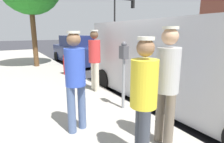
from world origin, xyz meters
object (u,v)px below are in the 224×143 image
Objects in this scene: pedestrian_in_gray at (167,80)px; fire_hydrant at (66,64)px; pedestrian_in_blue at (75,76)px; parked_van at (178,61)px; pedestrian_in_red at (95,56)px; traffic_light_corner at (122,15)px; pedestrian_in_yellow at (144,95)px; parking_meter_near at (124,64)px; parked_sedan_behind at (79,51)px.

pedestrian_in_gray reaches higher than fire_hydrant.
parked_van reaches higher than pedestrian_in_blue.
parked_van is (-1.74, -1.23, -0.04)m from pedestrian_in_gray.
pedestrian_in_red is 13.91m from traffic_light_corner.
pedestrian_in_red is at bearing -104.44° from pedestrian_in_yellow.
traffic_light_corner is (-9.08, -13.96, 2.41)m from pedestrian_in_yellow.
parking_meter_near is at bearing 56.20° from traffic_light_corner.
pedestrian_in_yellow is 5.61m from fire_hydrant.
pedestrian_in_red is 5.80m from parked_sedan_behind.
pedestrian_in_gray is 0.34× the size of parked_van.
pedestrian_in_blue is 7.94m from parked_sedan_behind.
pedestrian_in_red reaches higher than pedestrian_in_blue.
traffic_light_corner is at bearing -127.24° from pedestrian_in_red.
parked_sedan_behind is at bearing -119.13° from fire_hydrant.
parked_van is (-1.50, 0.22, -0.03)m from parking_meter_near.
parked_van is (-2.28, -1.35, 0.05)m from pedestrian_in_yellow.
pedestrian_in_yellow is 0.93× the size of pedestrian_in_gray.
parked_van reaches higher than pedestrian_in_yellow.
parked_sedan_behind is at bearing 38.65° from traffic_light_corner.
pedestrian_in_yellow is 0.94× the size of pedestrian_in_red.
parking_meter_near is 1.29m from pedestrian_in_blue.
pedestrian_in_blue is at bearing 2.99° from parked_van.
pedestrian_in_yellow is 3.15m from pedestrian_in_red.
parked_sedan_behind is 9.01m from traffic_light_corner.
fire_hydrant is (0.10, -3.98, -0.61)m from parking_meter_near.
pedestrian_in_red is at bearing -94.75° from pedestrian_in_gray.
pedestrian_in_gray is at bearing 58.33° from traffic_light_corner.
pedestrian_in_blue is at bearing 16.17° from parking_meter_near.
pedestrian_in_gray is 2.13m from parked_van.
pedestrian_in_red is 2.26m from parked_van.
pedestrian_in_yellow is 1.94× the size of fire_hydrant.
pedestrian_in_red is (-0.01, -1.48, -0.00)m from parking_meter_near.
pedestrian_in_gray is 8.70m from parked_sedan_behind.
parked_van is (-1.49, 1.70, -0.02)m from pedestrian_in_red.
pedestrian_in_red is (-0.24, -2.93, -0.02)m from pedestrian_in_gray.
fire_hydrant is at bearing -96.99° from pedestrian_in_yellow.
pedestrian_in_yellow is 0.32× the size of traffic_light_corner.
pedestrian_in_gray reaches higher than pedestrian_in_blue.
pedestrian_in_yellow is at bearing 63.52° from parking_meter_near.
pedestrian_in_blue reaches higher than fire_hydrant.
pedestrian_in_red is 2.07× the size of fire_hydrant.
pedestrian_in_gray is (-0.54, -0.12, 0.09)m from pedestrian_in_yellow.
traffic_light_corner reaches higher than fire_hydrant.
pedestrian_in_yellow is 0.56m from pedestrian_in_gray.
pedestrian_in_gray is 2.09× the size of fire_hydrant.
fire_hydrant is (0.11, -2.49, -0.61)m from pedestrian_in_red.
pedestrian_in_yellow reaches higher than parking_meter_near.
pedestrian_in_yellow is at bearing 110.74° from pedestrian_in_blue.
parking_meter_near is at bearing -99.34° from pedestrian_in_gray.
pedestrian_in_yellow is at bearing 12.40° from pedestrian_in_gray.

